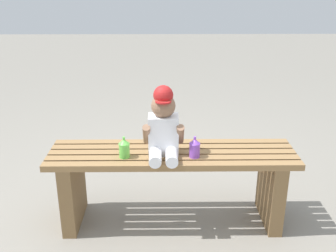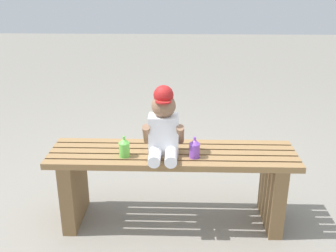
% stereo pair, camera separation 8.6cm
% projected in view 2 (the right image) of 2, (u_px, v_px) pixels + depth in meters
% --- Properties ---
extents(ground_plane, '(16.00, 16.00, 0.00)m').
position_uv_depth(ground_plane, '(172.00, 220.00, 2.50)').
color(ground_plane, gray).
extents(park_bench, '(1.44, 0.37, 0.47)m').
position_uv_depth(park_bench, '(173.00, 176.00, 2.39)').
color(park_bench, olive).
rests_on(park_bench, ground_plane).
extents(child_figure, '(0.23, 0.27, 0.40)m').
position_uv_depth(child_figure, '(164.00, 126.00, 2.23)').
color(child_figure, white).
rests_on(child_figure, park_bench).
extents(sippy_cup_left, '(0.06, 0.06, 0.12)m').
position_uv_depth(sippy_cup_left, '(124.00, 147.00, 2.25)').
color(sippy_cup_left, '#66CC4C').
rests_on(sippy_cup_left, park_bench).
extents(sippy_cup_right, '(0.06, 0.06, 0.12)m').
position_uv_depth(sippy_cup_right, '(195.00, 148.00, 2.23)').
color(sippy_cup_right, '#8C4CCC').
rests_on(sippy_cup_right, park_bench).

